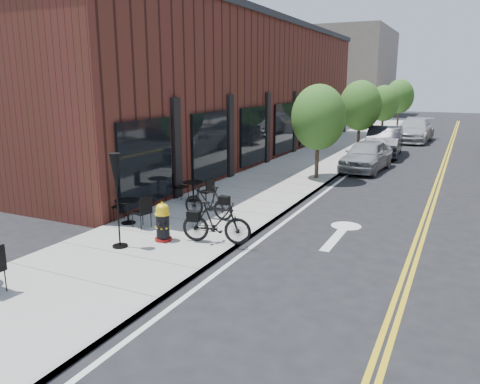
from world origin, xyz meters
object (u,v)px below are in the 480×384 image
Objects in this scene: bistro_set_c at (193,188)px; parked_car_c at (414,130)px; bistro_set_b at (128,208)px; bicycle_right at (216,222)px; parked_car_b at (384,141)px; parked_car_a at (366,155)px; fire_hydrant at (163,222)px; patio_umbrella at (116,180)px; bicycle_left at (208,202)px.

parked_car_c is (4.78, 21.01, 0.23)m from bistro_set_c.
parked_car_c reaches higher than bistro_set_b.
bistro_set_c is at bearing -99.69° from parked_car_c.
bicycle_right is 16.99m from parked_car_b.
parked_car_a is 0.78× the size of parked_car_c.
parked_car_a is (2.57, 12.48, 0.12)m from fire_hydrant.
patio_umbrella is 18.51m from parked_car_b.
bicycle_right is 2.58m from patio_umbrella.
fire_hydrant is 1.36m from bicycle_right.
bistro_set_b is at bearing -108.23° from parked_car_b.
bistro_set_b is 0.34× the size of parked_car_b.
bicycle_right is at bearing -91.73° from parked_car_c.
parked_car_c is at bearing 91.51° from bistro_set_b.
parked_car_b is (3.24, 18.20, -0.95)m from patio_umbrella.
fire_hydrant reaches higher than bistro_set_b.
parked_car_c is at bearing 81.05° from patio_umbrella.
bistro_set_b is 1.04× the size of bistro_set_c.
parked_car_b reaches higher than parked_car_a.
bicycle_left is at bearing -95.22° from parked_car_c.
bistro_set_c is at bearing 99.18° from patio_umbrella.
patio_umbrella is at bearing -99.01° from parked_car_a.
bistro_set_c is 0.71× the size of patio_umbrella.
patio_umbrella reaches higher than fire_hydrant.
bistro_set_b is at bearing 179.76° from fire_hydrant.
parked_car_a is at bearing 78.57° from bistro_set_c.
patio_umbrella is 13.75m from parked_car_a.
parked_car_b is at bearing 88.95° from bistro_set_b.
bistro_set_b is 0.73× the size of patio_umbrella.
bicycle_left reaches higher than bistro_set_b.
patio_umbrella reaches higher than bicycle_left.
bistro_set_c is 0.30× the size of parked_car_c.
parked_car_c reaches higher than fire_hydrant.
bistro_set_c is 0.33× the size of parked_car_b.
fire_hydrant is at bearing 51.75° from patio_umbrella.
bistro_set_c is at bearing -109.93° from parked_car_a.
parked_car_c is (5.10, 24.00, 0.22)m from bistro_set_b.
bicycle_right is at bearing -97.97° from parked_car_b.
bicycle_right is at bearing 41.52° from fire_hydrant.
parked_car_b is (1.27, 16.94, 0.16)m from bicycle_right.
parked_car_c reaches higher than bistro_set_c.
patio_umbrella is at bearing -67.68° from bistro_set_c.
patio_umbrella is (-1.97, -1.25, 1.11)m from bicycle_right.
parked_car_a is at bearing 102.44° from fire_hydrant.
patio_umbrella is (0.75, -4.62, 1.21)m from bistro_set_c.
bicycle_right reaches higher than fire_hydrant.
parked_car_b is at bearing -93.01° from parked_car_c.
bistro_set_c is 9.58m from parked_car_a.
parked_car_a is 4.87m from parked_car_b.
fire_hydrant is 1.90m from bistro_set_b.
parked_car_b reaches higher than bistro_set_c.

